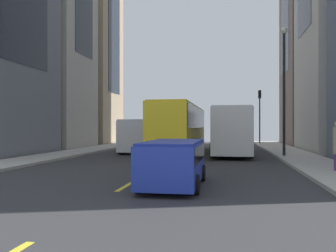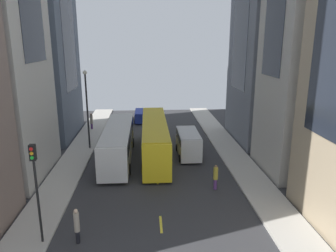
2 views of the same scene
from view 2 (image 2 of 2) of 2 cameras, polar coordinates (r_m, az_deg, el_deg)
The scene contains 20 objects.
ground_plane at distance 34.57m, azimuth -2.30°, elevation -4.66°, with size 43.07×43.07×0.00m, color #333335.
sidewalk_west at distance 35.30m, azimuth -15.58°, elevation -4.67°, with size 2.91×44.00×0.15m, color #B2ADA3.
sidewalk_east at distance 35.65m, azimuth 10.83°, elevation -4.18°, with size 2.91×44.00×0.15m, color #B2ADA3.
lane_stripe_1 at distance 21.89m, azimuth -1.26°, elevation -17.00°, with size 0.16×2.00×0.01m, color yellow.
lane_stripe_2 at distance 28.07m, azimuth -1.91°, elevation -9.43°, with size 0.16×2.00×0.01m, color yellow.
lane_stripe_3 at distance 34.57m, azimuth -2.30°, elevation -4.65°, with size 0.16×2.00×0.01m, color yellow.
lane_stripe_4 at distance 41.23m, azimuth -2.57°, elevation -1.39°, with size 0.16×2.00×0.01m, color yellow.
lane_stripe_5 at distance 47.99m, azimuth -2.76°, elevation 0.95°, with size 0.16×2.00×0.01m, color yellow.
lane_stripe_6 at distance 54.81m, azimuth -2.90°, elevation 2.72°, with size 0.16×2.00×0.01m, color yellow.
building_west_2 at distance 41.33m, azimuth -21.62°, elevation 15.71°, with size 6.27×10.76×25.74m.
building_east_2 at distance 39.28m, azimuth 18.04°, elevation 17.14°, with size 7.20×10.05×27.15m.
city_bus_white at distance 32.27m, azimuth -8.87°, elevation -2.51°, with size 2.80×12.50×3.35m.
streetcar_yellow at distance 33.12m, azimuth -2.37°, elevation -1.67°, with size 2.70×14.68×3.59m.
delivery_van_white at distance 33.07m, azimuth 3.64°, elevation -2.83°, with size 2.25×5.27×2.58m.
car_blue_0 at distance 47.49m, azimuth -4.74°, elevation 1.92°, with size 1.99×4.47×1.57m.
pedestrian_walking_far at distance 26.20m, azimuth 8.41°, elevation -8.84°, with size 0.37×0.37×2.07m.
pedestrian_crossing_mid at distance 43.84m, azimuth -13.40°, elevation 0.92°, with size 0.37×0.37×2.14m.
pedestrian_waiting_curb at distance 20.31m, azimuth -15.83°, elevation -16.51°, with size 0.33×0.33×2.21m.
traffic_light_near_corner at distance 19.50m, azimuth -22.46°, elevation -8.20°, with size 0.32×0.44×5.98m.
streetlamp_near at distance 35.20m, azimuth -14.17°, elevation 4.04°, with size 0.44×0.44×8.44m.
Camera 2 is at (-0.77, -32.56, 11.59)m, focal length 34.43 mm.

